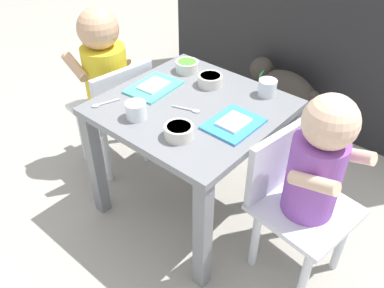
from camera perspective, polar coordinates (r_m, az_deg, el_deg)
The scene contains 15 objects.
ground_plane at distance 1.68m, azimuth -0.00°, elevation -8.45°, with size 7.00×7.00×0.00m, color #9E998E.
kitchen_cabinet_back at distance 2.18m, azimuth 18.25°, elevation 15.31°, with size 1.63×0.37×0.90m, color #232326.
dining_table at distance 1.43m, azimuth -0.00°, elevation 2.62°, with size 0.57×0.56×0.48m.
seated_child_left at distance 1.68m, azimuth -11.98°, elevation 9.60°, with size 0.31×0.31×0.70m.
seated_child_right at distance 1.23m, azimuth 16.49°, elevation -3.54°, with size 0.32×0.32×0.69m.
dog at distance 2.05m, azimuth 12.65°, elevation 7.58°, with size 0.41×0.20×0.33m.
food_tray_left at distance 1.48m, azimuth -5.41°, elevation 8.00°, with size 0.15×0.20×0.02m.
food_tray_right at distance 1.28m, azimuth 5.85°, elevation 2.89°, with size 0.14×0.18×0.02m.
water_cup_left at distance 1.45m, azimuth 10.50°, elevation 7.65°, with size 0.06×0.06×0.06m.
water_cup_right at distance 1.31m, azimuth -7.83°, elevation 4.56°, with size 0.07×0.07×0.06m.
veggie_bowl_far at distance 1.49m, azimuth 2.56°, elevation 8.97°, with size 0.09×0.09×0.04m.
cereal_bowl_left_side at distance 1.58m, azimuth -0.71°, elevation 10.88°, with size 0.09×0.09×0.04m.
cereal_bowl_right_side at distance 1.22m, azimuth -1.84°, elevation 1.81°, with size 0.09×0.09×0.04m.
spoon_by_left_tray at distance 1.35m, azimuth -0.44°, elevation 4.87°, with size 0.10×0.05×0.01m.
spoon_by_right_tray at distance 1.41m, azimuth -12.41°, elevation 5.54°, with size 0.05×0.10×0.01m.
Camera 1 is at (0.76, -0.89, 1.21)m, focal length 38.06 mm.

